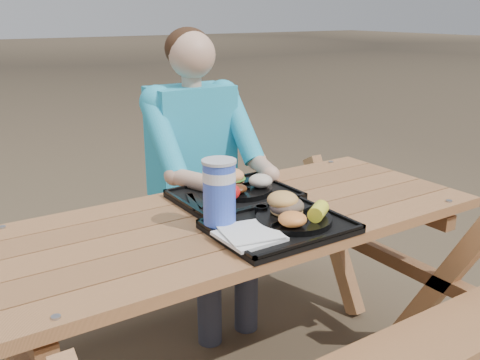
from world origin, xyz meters
TOP-DOWN VIEW (x-y plane):
  - picnic_table at (0.00, 0.00)m, footprint 1.80×1.49m
  - tray_near at (0.03, -0.20)m, footprint 0.45×0.35m
  - tray_far at (0.07, 0.15)m, footprint 0.45×0.35m
  - plate_near at (0.08, -0.21)m, footprint 0.26×0.26m
  - plate_far at (0.10, 0.16)m, footprint 0.26×0.26m
  - napkin_stack at (-0.12, -0.23)m, footprint 0.18×0.18m
  - soda_cup at (-0.14, -0.09)m, footprint 0.11×0.11m
  - condiment_bbq at (0.04, -0.08)m, footprint 0.05×0.05m
  - condiment_mustard at (0.09, -0.08)m, footprint 0.04×0.04m
  - sandwich at (0.09, -0.16)m, footprint 0.11×0.11m
  - mac_cheese at (0.03, -0.27)m, footprint 0.09×0.09m
  - corn_cob at (0.14, -0.26)m, footprint 0.12×0.12m
  - cutlery_far at (-0.09, 0.16)m, footprint 0.06×0.18m
  - burger at (0.09, 0.21)m, footprint 0.11×0.11m
  - baked_beans at (0.06, 0.11)m, footprint 0.07×0.07m
  - potato_salad at (0.17, 0.12)m, footprint 0.09×0.09m
  - diner at (0.15, 0.64)m, footprint 0.48×0.84m

SIDE VIEW (x-z plane):
  - picnic_table at x=0.00m, z-range 0.00..0.75m
  - diner at x=0.15m, z-range 0.00..1.28m
  - tray_near at x=0.03m, z-range 0.75..0.77m
  - tray_far at x=0.07m, z-range 0.75..0.77m
  - cutlery_far at x=-0.09m, z-range 0.77..0.78m
  - plate_near at x=0.08m, z-range 0.77..0.79m
  - plate_far at x=0.10m, z-range 0.77..0.79m
  - napkin_stack at x=-0.12m, z-range 0.77..0.79m
  - condiment_mustard at x=0.09m, z-range 0.77..0.80m
  - condiment_bbq at x=0.04m, z-range 0.77..0.80m
  - baked_beans at x=0.06m, z-range 0.79..0.82m
  - mac_cheese at x=0.03m, z-range 0.79..0.84m
  - corn_cob at x=0.14m, z-range 0.79..0.84m
  - potato_salad at x=0.17m, z-range 0.79..0.84m
  - burger at x=0.09m, z-range 0.79..0.89m
  - sandwich at x=0.09m, z-range 0.79..0.91m
  - soda_cup at x=-0.14m, z-range 0.77..0.99m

